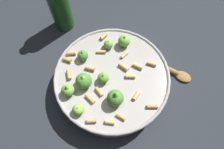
% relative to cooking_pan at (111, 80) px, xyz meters
% --- Properties ---
extents(ground_plane, '(2.40, 2.40, 0.00)m').
position_rel_cooking_pan_xyz_m(ground_plane, '(-0.00, -0.00, -0.04)').
color(ground_plane, '#23282D').
extents(cooking_pan, '(0.33, 0.33, 0.12)m').
position_rel_cooking_pan_xyz_m(cooking_pan, '(0.00, 0.00, 0.00)').
color(cooking_pan, '#9E9993').
rests_on(cooking_pan, ground).
extents(olive_oil_bottle, '(0.07, 0.07, 0.23)m').
position_rel_cooking_pan_xyz_m(olive_oil_bottle, '(0.28, -0.07, 0.06)').
color(olive_oil_bottle, '#1E4C19').
rests_on(olive_oil_bottle, ground).
extents(wooden_spoon, '(0.21, 0.06, 0.02)m').
position_rel_cooking_pan_xyz_m(wooden_spoon, '(-0.09, -0.16, -0.03)').
color(wooden_spoon, olive).
rests_on(wooden_spoon, ground).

